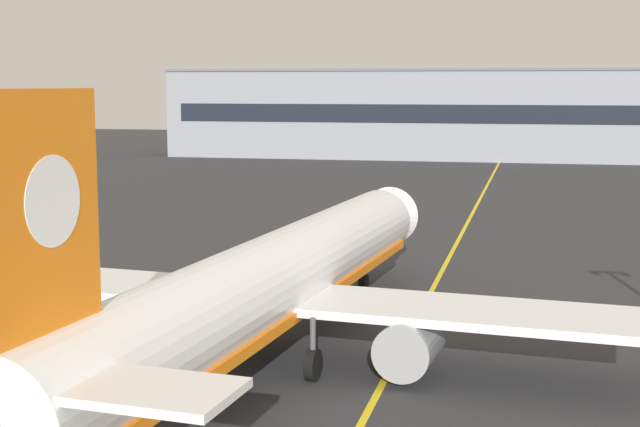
# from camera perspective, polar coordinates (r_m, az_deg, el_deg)

# --- Properties ---
(taxiway_centreline) EXTENTS (3.98, 179.97, 0.01)m
(taxiway_centreline) POSITION_cam_1_polar(r_m,az_deg,el_deg) (55.57, 7.21, -4.24)
(taxiway_centreline) COLOR yellow
(taxiway_centreline) RESTS_ON ground
(airliner_foreground) EXTENTS (32.34, 41.50, 11.65)m
(airliner_foreground) POSITION_cam_1_polar(r_m,az_deg,el_deg) (39.03, -3.18, -4.39)
(airliner_foreground) COLOR white
(airliner_foreground) RESTS_ON ground
(safety_cone_by_nose_gear) EXTENTS (0.44, 0.44, 0.55)m
(safety_cone_by_nose_gear) POSITION_cam_1_polar(r_m,az_deg,el_deg) (54.72, 1.23, -4.10)
(safety_cone_by_nose_gear) COLOR orange
(safety_cone_by_nose_gear) RESTS_ON ground
(terminal_building) EXTENTS (124.40, 12.40, 14.09)m
(terminal_building) POSITION_cam_1_polar(r_m,az_deg,el_deg) (146.48, 14.77, 5.94)
(terminal_building) COLOR gray
(terminal_building) RESTS_ON ground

